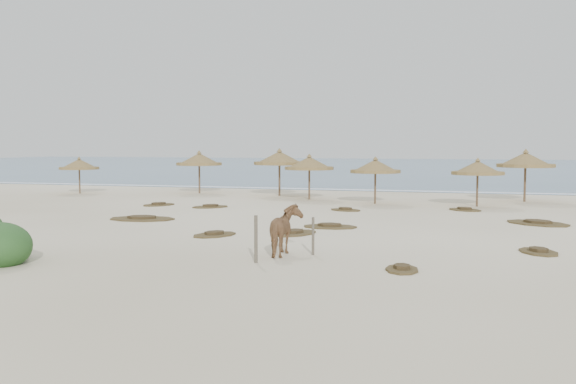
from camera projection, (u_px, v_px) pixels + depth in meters
name	position (u px, v px, depth m)	size (l,w,h in m)	color
ground	(202.00, 243.00, 21.63)	(160.00, 160.00, 0.00)	#FCF1CF
ocean	(414.00, 167.00, 93.36)	(200.00, 100.00, 0.01)	#29597D
foam_line	(349.00, 190.00, 46.50)	(70.00, 0.60, 0.01)	white
palapa_0	(79.00, 165.00, 43.09)	(3.37, 3.37, 2.49)	brown
palapa_1	(199.00, 160.00, 43.19)	(4.04, 4.04, 2.90)	brown
palapa_2	(279.00, 159.00, 40.99)	(4.23, 4.23, 3.07)	brown
palapa_3	(309.00, 164.00, 38.31)	(3.70, 3.70, 2.76)	brown
palapa_4	(375.00, 167.00, 35.59)	(3.25, 3.25, 2.65)	brown
palapa_5	(478.00, 169.00, 34.03)	(3.63, 3.63, 2.61)	brown
palapa_6	(526.00, 161.00, 36.83)	(3.31, 3.31, 3.06)	brown
horse	(286.00, 231.00, 19.10)	(0.81, 1.78, 1.50)	#987145
fence_post_near	(256.00, 239.00, 17.93)	(0.10, 0.10, 1.34)	brown
fence_post_far	(313.00, 236.00, 19.22)	(0.08, 0.08, 1.14)	brown
scrub_1	(142.00, 218.00, 28.28)	(3.16, 2.23, 0.16)	brown
scrub_2	(214.00, 234.00, 23.30)	(1.86, 2.15, 0.16)	brown
scrub_3	(330.00, 226.00, 25.58)	(2.25, 1.53, 0.16)	brown
scrub_4	(538.00, 251.00, 19.59)	(1.54, 1.87, 0.16)	brown
scrub_5	(538.00, 223.00, 26.68)	(3.27, 3.06, 0.16)	brown
scrub_6	(159.00, 204.00, 34.78)	(1.95, 2.25, 0.16)	brown
scrub_7	(345.00, 210.00, 32.05)	(1.96, 1.66, 0.16)	brown
scrub_9	(293.00, 233.00, 23.70)	(2.14, 2.49, 0.16)	brown
scrub_10	(465.00, 209.00, 32.12)	(2.15, 2.03, 0.16)	brown
scrub_12	(402.00, 269.00, 16.85)	(1.05, 1.45, 0.16)	brown
scrub_13	(210.00, 206.00, 33.66)	(2.29, 2.31, 0.16)	brown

